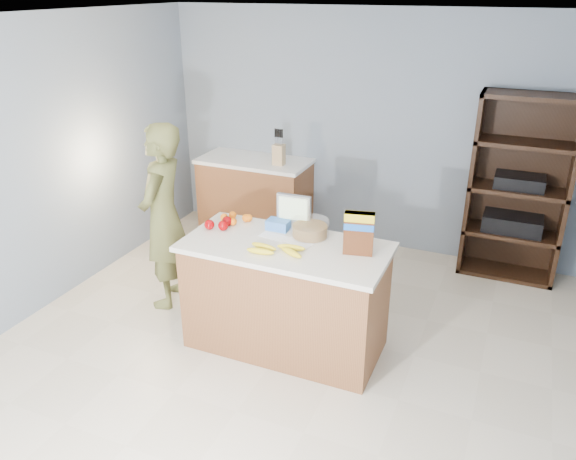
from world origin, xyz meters
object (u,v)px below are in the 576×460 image
at_px(counter_peninsula, 285,300).
at_px(cereal_box, 359,230).
at_px(tv, 294,210).
at_px(shelving_unit, 518,191).
at_px(person, 164,217).

xyz_separation_m(counter_peninsula, cereal_box, (0.54, 0.07, 0.67)).
height_order(counter_peninsula, tv, tv).
height_order(tv, cereal_box, cereal_box).
height_order(counter_peninsula, shelving_unit, shelving_unit).
relative_size(counter_peninsula, cereal_box, 4.88).
height_order(shelving_unit, tv, shelving_unit).
relative_size(shelving_unit, tv, 6.38).
bearing_deg(cereal_box, counter_peninsula, -172.97).
relative_size(shelving_unit, cereal_box, 5.63).
distance_m(counter_peninsula, person, 1.34).
distance_m(person, cereal_box, 1.83).
xyz_separation_m(person, tv, (1.20, 0.08, 0.23)).
height_order(counter_peninsula, cereal_box, cereal_box).
relative_size(counter_peninsula, tv, 5.53).
xyz_separation_m(counter_peninsula, person, (-1.26, 0.23, 0.42)).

